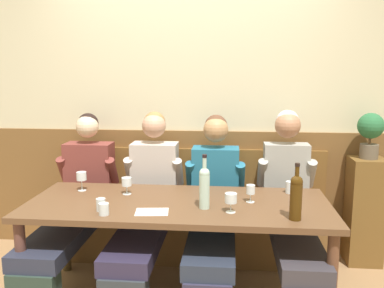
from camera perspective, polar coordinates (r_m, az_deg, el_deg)
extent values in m
cube|color=beige|center=(3.72, -0.10, 6.59)|extent=(6.80, 0.08, 2.80)
cube|color=brown|center=(3.81, -0.18, -6.35)|extent=(6.80, 0.03, 1.10)
cube|color=brown|center=(3.71, -0.52, -12.21)|extent=(2.39, 0.42, 0.44)
cube|color=brown|center=(3.62, -0.52, -8.62)|extent=(2.35, 0.39, 0.05)
cube|color=brown|center=(3.73, -0.23, -4.05)|extent=(2.39, 0.04, 0.45)
cube|color=brown|center=(2.90, -1.94, -8.37)|extent=(2.09, 0.84, 0.04)
cylinder|color=brown|center=(3.01, -22.40, -15.93)|extent=(0.07, 0.07, 0.69)
cylinder|color=brown|center=(2.77, 18.67, -18.04)|extent=(0.07, 0.07, 0.69)
cylinder|color=brown|center=(3.59, -17.12, -11.30)|extent=(0.07, 0.07, 0.69)
cylinder|color=brown|center=(3.39, 15.92, -12.52)|extent=(0.07, 0.07, 0.69)
cube|color=#262A3B|center=(3.29, -17.21, -11.61)|extent=(0.34, 1.12, 0.11)
cube|color=brown|center=(3.73, -13.95, -3.81)|extent=(0.40, 0.21, 0.52)
sphere|color=beige|center=(3.65, -14.27, 2.36)|extent=(0.19, 0.19, 0.19)
sphere|color=black|center=(3.67, -14.16, 2.78)|extent=(0.18, 0.18, 0.18)
cylinder|color=brown|center=(3.76, -17.26, -3.49)|extent=(0.08, 0.20, 0.27)
cylinder|color=brown|center=(3.62, -10.97, -3.74)|extent=(0.08, 0.20, 0.27)
cube|color=#2A253D|center=(3.12, -7.09, -12.44)|extent=(0.33, 1.11, 0.11)
cube|color=#BBADA4|center=(3.58, -5.14, -4.05)|extent=(0.39, 0.22, 0.53)
sphere|color=tan|center=(3.49, -5.28, 2.53)|extent=(0.20, 0.20, 0.20)
sphere|color=olive|center=(3.51, -5.21, 2.99)|extent=(0.19, 0.19, 0.19)
cylinder|color=#BBADA4|center=(3.57, -8.55, -3.73)|extent=(0.08, 0.20, 0.27)
cylinder|color=#BBADA4|center=(3.50, -1.94, -3.92)|extent=(0.08, 0.20, 0.27)
cube|color=#252C3D|center=(3.05, 2.76, -12.87)|extent=(0.33, 1.11, 0.11)
cube|color=#21627F|center=(3.53, 3.25, -4.49)|extent=(0.39, 0.23, 0.50)
sphere|color=#AE8054|center=(3.44, 3.31, 1.99)|extent=(0.21, 0.21, 0.21)
sphere|color=brown|center=(3.46, 3.33, 2.48)|extent=(0.19, 0.19, 0.19)
cylinder|color=#21627F|center=(3.49, -0.19, -4.31)|extent=(0.08, 0.20, 0.27)
cylinder|color=#21627F|center=(3.48, 6.65, -4.44)|extent=(0.08, 0.20, 0.27)
cube|color=#363239|center=(3.09, 13.98, -12.88)|extent=(0.31, 1.12, 0.11)
cube|color=#97968F|center=(3.55, 12.79, -4.27)|extent=(0.37, 0.18, 0.54)
sphere|color=#AB7455|center=(3.46, 13.09, 2.54)|extent=(0.21, 0.21, 0.21)
sphere|color=beige|center=(3.48, 13.05, 3.02)|extent=(0.19, 0.19, 0.19)
cylinder|color=#97968F|center=(3.49, 9.69, -3.95)|extent=(0.08, 0.20, 0.27)
cylinder|color=#97968F|center=(3.54, 16.03, -3.99)|extent=(0.08, 0.20, 0.27)
cylinder|color=#41280A|center=(2.60, 14.14, -7.74)|extent=(0.07, 0.07, 0.23)
sphere|color=#41280A|center=(2.57, 14.27, -5.05)|extent=(0.07, 0.07, 0.07)
cylinder|color=#41280A|center=(2.56, 14.32, -3.93)|extent=(0.03, 0.03, 0.08)
cylinder|color=black|center=(2.54, 14.37, -2.79)|extent=(0.03, 0.03, 0.02)
cylinder|color=#AECBBC|center=(2.73, 1.72, -6.61)|extent=(0.07, 0.07, 0.23)
sphere|color=#AECBBC|center=(2.70, 1.73, -4.06)|extent=(0.07, 0.07, 0.07)
cylinder|color=#AECBBC|center=(2.68, 1.74, -2.89)|extent=(0.03, 0.03, 0.10)
cylinder|color=black|center=(2.67, 1.75, -1.68)|extent=(0.03, 0.03, 0.02)
cylinder|color=silver|center=(2.91, 8.06, -7.92)|extent=(0.06, 0.06, 0.00)
cylinder|color=silver|center=(2.90, 8.08, -7.35)|extent=(0.01, 0.01, 0.06)
cylinder|color=silver|center=(2.89, 8.10, -6.22)|extent=(0.06, 0.06, 0.06)
cylinder|color=#EFD57F|center=(2.89, 8.09, -6.67)|extent=(0.05, 0.05, 0.02)
cylinder|color=silver|center=(3.26, -14.94, -6.20)|extent=(0.06, 0.06, 0.00)
cylinder|color=silver|center=(3.25, -14.97, -5.50)|extent=(0.01, 0.01, 0.08)
cylinder|color=silver|center=(3.23, -15.03, -4.30)|extent=(0.07, 0.07, 0.06)
cylinder|color=silver|center=(2.69, 5.36, -9.35)|extent=(0.06, 0.06, 0.00)
cylinder|color=silver|center=(2.68, 5.37, -8.69)|extent=(0.01, 0.01, 0.06)
cylinder|color=silver|center=(2.67, 5.40, -7.43)|extent=(0.08, 0.08, 0.06)
cylinder|color=#EFE579|center=(2.67, 5.39, -7.88)|extent=(0.07, 0.07, 0.02)
cylinder|color=silver|center=(3.10, -8.98, -6.82)|extent=(0.06, 0.06, 0.00)
cylinder|color=silver|center=(3.09, -8.99, -6.25)|extent=(0.01, 0.01, 0.06)
cylinder|color=silver|center=(3.07, -9.02, -5.16)|extent=(0.07, 0.07, 0.06)
cylinder|color=#F6D987|center=(3.08, -9.01, -5.52)|extent=(0.06, 0.06, 0.02)
cylinder|color=silver|center=(3.16, 13.37, -5.84)|extent=(0.06, 0.06, 0.09)
cylinder|color=silver|center=(2.69, -12.08, -8.78)|extent=(0.06, 0.06, 0.08)
cylinder|color=silver|center=(2.76, -12.48, -8.19)|extent=(0.06, 0.06, 0.08)
cube|color=white|center=(2.70, -5.56, -9.31)|extent=(0.23, 0.17, 0.00)
cube|color=brown|center=(3.83, 22.71, -8.53)|extent=(0.28, 0.28, 0.91)
cylinder|color=brown|center=(3.70, 23.24, -0.93)|extent=(0.15, 0.15, 0.12)
cylinder|color=brown|center=(3.69, 23.34, 0.50)|extent=(0.02, 0.02, 0.07)
sphere|color=#286439|center=(3.67, 23.47, 2.32)|extent=(0.21, 0.21, 0.21)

